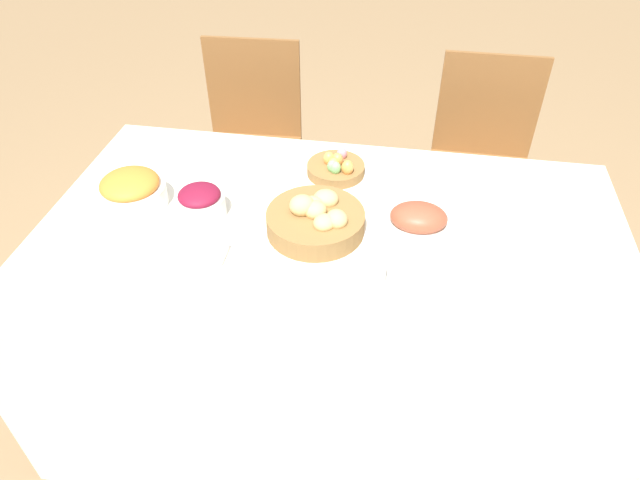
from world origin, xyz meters
name	(u,v)px	position (x,y,z in m)	size (l,w,h in m)	color
ground_plane	(328,385)	(0.00, 0.00, 0.00)	(12.00, 12.00, 0.00)	#937551
dining_table	(329,319)	(0.00, 0.00, 0.37)	(1.76, 1.05, 0.74)	silver
chair_far_left	(251,141)	(-0.49, 0.88, 0.50)	(0.44, 0.44, 0.92)	brown
chair_far_right	(481,161)	(0.52, 0.88, 0.50)	(0.42, 0.42, 0.92)	brown
bread_basket	(316,219)	(-0.05, 0.01, 0.78)	(0.29, 0.29, 0.11)	olive
egg_basket	(336,167)	(-0.03, 0.32, 0.77)	(0.19, 0.19, 0.08)	olive
ham_platter	(418,219)	(0.25, 0.08, 0.77)	(0.26, 0.18, 0.08)	white
carrot_bowl	(131,191)	(-0.63, 0.04, 0.79)	(0.21, 0.21, 0.11)	white
beet_salad_bowl	(200,202)	(-0.41, 0.03, 0.79)	(0.15, 0.15, 0.10)	white
dinner_plate	(272,310)	(-0.10, -0.33, 0.75)	(0.24, 0.24, 0.01)	white
fork	(217,304)	(-0.25, -0.33, 0.74)	(0.01, 0.18, 0.00)	#B7B7BC
knife	(330,318)	(0.05, -0.33, 0.74)	(0.01, 0.18, 0.00)	#B7B7BC
spoon	(341,319)	(0.08, -0.33, 0.74)	(0.01, 0.18, 0.00)	#B7B7BC
drinking_cup	(371,273)	(0.14, -0.19, 0.78)	(0.08, 0.08, 0.07)	silver
butter_dish	(202,253)	(-0.34, -0.16, 0.76)	(0.13, 0.08, 0.03)	white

